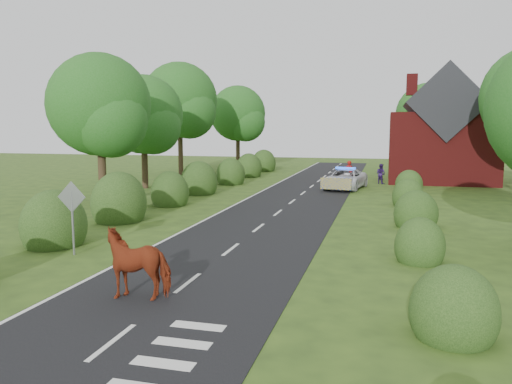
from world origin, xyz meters
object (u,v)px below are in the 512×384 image
(cow, at_px, (139,267))
(pedestrian_red, at_px, (349,172))
(police_van, at_px, (345,179))
(road_sign, at_px, (72,207))
(pedestrian_purple, at_px, (381,174))

(cow, relative_size, pedestrian_red, 1.17)
(cow, bearing_deg, police_van, 160.15)
(cow, height_order, pedestrian_red, pedestrian_red)
(road_sign, relative_size, cow, 1.20)
(road_sign, xyz_separation_m, pedestrian_purple, (9.91, 25.15, -0.87))
(police_van, relative_size, pedestrian_red, 3.02)
(cow, xyz_separation_m, police_van, (3.33, 24.37, -0.04))
(cow, relative_size, police_van, 0.39)
(police_van, bearing_deg, pedestrian_purple, 68.35)
(cow, bearing_deg, pedestrian_purple, 156.49)
(road_sign, relative_size, pedestrian_purple, 1.61)
(pedestrian_red, bearing_deg, pedestrian_purple, 167.59)
(police_van, relative_size, pedestrian_purple, 3.44)
(police_van, height_order, pedestrian_purple, pedestrian_purple)
(cow, relative_size, pedestrian_purple, 1.34)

